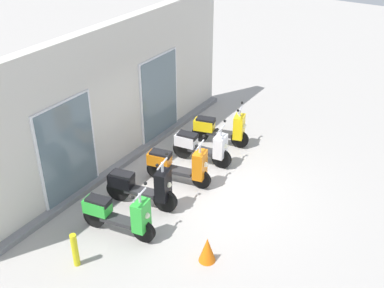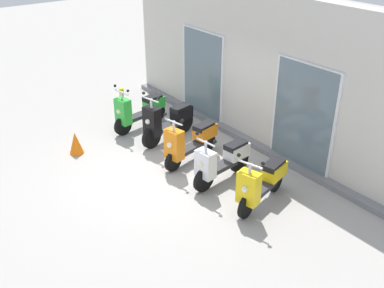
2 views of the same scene
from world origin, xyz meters
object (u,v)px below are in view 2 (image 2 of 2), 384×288
at_px(scooter_green, 139,110).
at_px(curb_bollard, 122,101).
at_px(scooter_yellow, 262,182).
at_px(scooter_black, 167,121).
at_px(scooter_orange, 190,141).
at_px(scooter_white, 222,160).
at_px(traffic_cone, 76,143).

height_order(scooter_green, curb_bollard, scooter_green).
relative_size(scooter_green, scooter_yellow, 1.06).
xyz_separation_m(scooter_green, scooter_black, (0.97, 0.18, 0.02)).
bearing_deg(scooter_black, scooter_yellow, -1.90).
bearing_deg(scooter_green, scooter_yellow, 0.99).
distance_m(scooter_orange, curb_bollard, 3.21).
relative_size(scooter_orange, curb_bollard, 2.23).
distance_m(scooter_black, scooter_yellow, 3.22).
relative_size(scooter_white, traffic_cone, 2.98).
bearing_deg(scooter_orange, scooter_black, 170.63).
xyz_separation_m(scooter_orange, curb_bollard, (-3.20, 0.13, -0.15)).
relative_size(scooter_yellow, curb_bollard, 2.15).
bearing_deg(scooter_white, curb_bollard, 178.52).
xyz_separation_m(scooter_green, traffic_cone, (0.28, -1.83, -0.22)).
distance_m(scooter_black, scooter_orange, 1.15).
bearing_deg(scooter_orange, curb_bollard, 177.59).
relative_size(scooter_green, scooter_white, 1.02).
height_order(curb_bollard, traffic_cone, curb_bollard).
relative_size(scooter_black, curb_bollard, 2.33).
bearing_deg(curb_bollard, scooter_black, 1.48).
distance_m(scooter_green, scooter_yellow, 4.19).
xyz_separation_m(scooter_yellow, curb_bollard, (-5.28, 0.05, -0.13)).
bearing_deg(scooter_green, scooter_orange, -0.24).
bearing_deg(scooter_green, scooter_white, 0.30).
bearing_deg(scooter_orange, traffic_cone, -135.13).
distance_m(scooter_black, scooter_white, 2.18).
bearing_deg(scooter_white, scooter_green, -179.70).
relative_size(scooter_black, scooter_yellow, 1.09).
xyz_separation_m(scooter_green, scooter_white, (3.14, 0.02, -0.00)).
bearing_deg(scooter_black, curb_bollard, -178.52).
bearing_deg(traffic_cone, scooter_orange, 44.87).
distance_m(curb_bollard, traffic_cone, 2.39).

